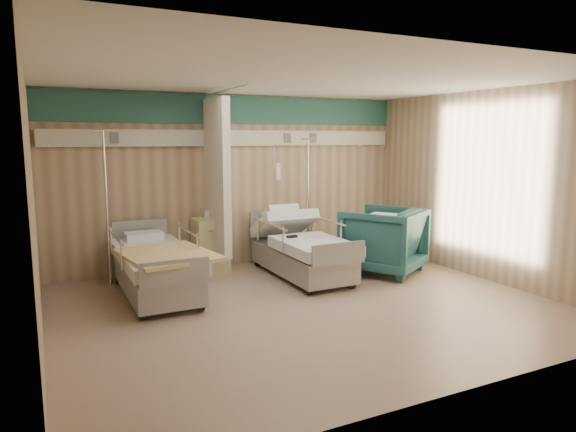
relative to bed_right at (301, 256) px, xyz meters
The scene contains 13 objects.
ground 1.47m from the bed_right, 114.78° to the right, with size 6.00×5.00×0.00m, color gray.
room_walls 1.97m from the bed_right, 121.10° to the right, with size 6.04×5.04×2.82m.
bed_right is the anchor object (origin of this frame).
bed_left 2.20m from the bed_right, behind, with size 1.00×2.16×0.63m, color silver, non-canonical shape.
bedside_cabinet 1.46m from the bed_right, 141.95° to the left, with size 0.50×0.48×0.85m, color #D1C782.
visitor_armchair 1.33m from the bed_right, 15.55° to the right, with size 1.10×1.13×1.03m, color #1E4B4C.
waffle_blanket 1.50m from the bed_right, 17.77° to the right, with size 0.59×0.53×0.07m, color white.
iv_stand_right 0.90m from the bed_right, 55.74° to the left, with size 0.38×0.38×2.10m.
iv_stand_left 2.82m from the bed_right, 161.91° to the left, with size 0.40×0.40×2.22m.
call_remote 0.39m from the bed_right, 163.00° to the right, with size 0.16×0.07×0.04m, color black.
tan_blanket 2.21m from the bed_right, 167.81° to the right, with size 1.01×1.28×0.04m, color #D8B76E.
toiletry_bag 1.47m from the bed_right, 139.40° to the left, with size 0.21×0.14×0.12m, color black.
white_cup 1.62m from the bed_right, 142.10° to the left, with size 0.09×0.09×0.13m, color white.
Camera 1 is at (-2.95, -5.47, 2.09)m, focal length 32.00 mm.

